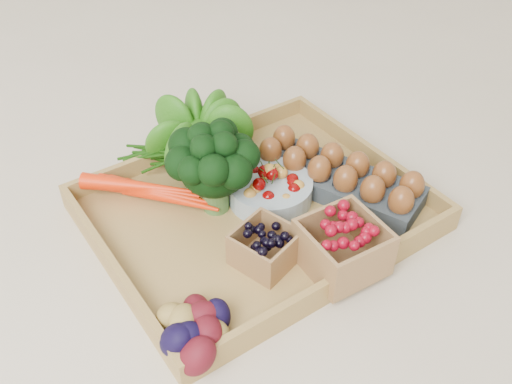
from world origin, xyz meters
TOP-DOWN VIEW (x-y plane):
  - ground at (0.00, 0.00)m, footprint 4.00×4.00m
  - tray at (0.00, 0.00)m, footprint 0.55×0.45m
  - carrots at (-0.14, 0.13)m, footprint 0.21×0.15m
  - lettuce at (0.00, 0.20)m, footprint 0.14×0.14m
  - broccoli at (-0.05, 0.05)m, footprint 0.16×0.16m
  - cherry_bowl at (0.04, 0.01)m, footprint 0.15×0.15m
  - egg_carton at (0.16, -0.03)m, footprint 0.22×0.33m
  - potatoes at (-0.22, -0.18)m, footprint 0.13×0.13m
  - punnet_blackberry at (-0.06, -0.11)m, footprint 0.11×0.11m
  - punnet_raspberry at (0.04, -0.18)m, footprint 0.13×0.13m

SIDE VIEW (x-z plane):
  - ground at x=0.00m, z-range 0.00..0.00m
  - tray at x=0.00m, z-range 0.00..0.01m
  - egg_carton at x=0.16m, z-range 0.01..0.05m
  - cherry_bowl at x=0.04m, z-range 0.01..0.06m
  - carrots at x=-0.14m, z-range 0.01..0.06m
  - punnet_blackberry at x=-0.06m, z-range 0.01..0.08m
  - potatoes at x=-0.22m, z-range 0.01..0.09m
  - punnet_raspberry at x=0.04m, z-range 0.01..0.10m
  - broccoli at x=-0.05m, z-range 0.02..0.14m
  - lettuce at x=0.00m, z-range 0.02..0.15m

